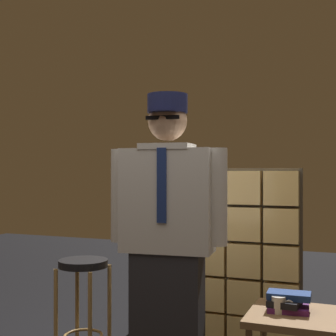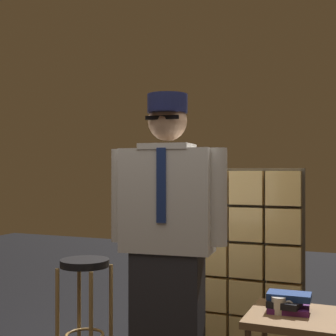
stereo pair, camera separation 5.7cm
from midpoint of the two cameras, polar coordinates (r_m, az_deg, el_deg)
glass_block_wall at (r=3.85m, az=4.55°, el=-10.52°), size 1.40×0.10×1.40m
standing_person at (r=2.93m, az=-0.63°, el=-8.43°), size 0.73×0.33×1.82m
bar_stool at (r=3.48m, az=-10.46°, el=-13.67°), size 0.34×0.34×0.75m
side_table at (r=2.96m, az=14.28°, el=-17.70°), size 0.52×0.52×0.55m
book_stack at (r=2.96m, az=13.39°, el=-15.16°), size 0.25×0.21×0.11m
coffee_mug at (r=2.91m, az=12.45°, el=-15.48°), size 0.13×0.08×0.09m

